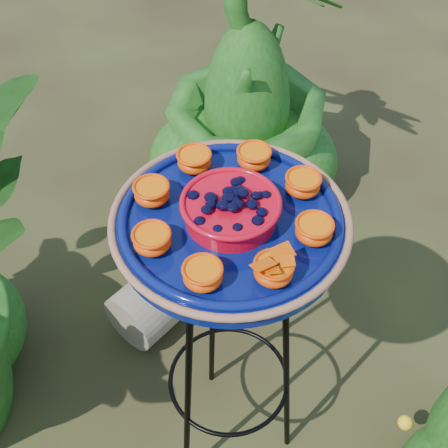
{
  "coord_description": "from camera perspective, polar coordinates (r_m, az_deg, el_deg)",
  "views": [
    {
      "loc": [
        -0.38,
        -0.68,
        1.63
      ],
      "look_at": [
        0.06,
        -0.12,
        0.86
      ],
      "focal_mm": 50.0,
      "sensor_mm": 36.0,
      "label": 1
    }
  ],
  "objects": [
    {
      "name": "ground_plane",
      "position": [
        1.81,
        -4.05,
        -17.35
      ],
      "size": [
        20.0,
        20.0,
        0.0
      ],
      "primitive_type": "plane",
      "color": "black",
      "rests_on": "ground"
    },
    {
      "name": "tripod_stand",
      "position": [
        1.36,
        0.48,
        -9.75
      ],
      "size": [
        0.38,
        0.38,
        0.8
      ],
      "rotation": [
        0.0,
        0.0,
        -0.37
      ],
      "color": "black",
      "rests_on": "ground"
    },
    {
      "name": "feeder_dish",
      "position": [
        1.09,
        0.6,
        0.42
      ],
      "size": [
        0.53,
        0.53,
        0.1
      ],
      "rotation": [
        0.0,
        0.0,
        -0.37
      ],
      "color": "#071157",
      "rests_on": "tripod_stand"
    },
    {
      "name": "driftwood_log",
      "position": [
        1.97,
        -3.0,
        -4.15
      ],
      "size": [
        0.59,
        0.29,
        0.19
      ],
      "primitive_type": "cylinder",
      "rotation": [
        0.0,
        1.57,
        0.19
      ],
      "color": "gray",
      "rests_on": "ground"
    },
    {
      "name": "shrub_back_right",
      "position": [
        2.05,
        2.19,
        13.24
      ],
      "size": [
        0.72,
        0.72,
        0.97
      ],
      "primitive_type": "imported",
      "rotation": [
        0.0,
        0.0,
        2.0
      ],
      "color": "#194412",
      "rests_on": "ground"
    }
  ]
}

